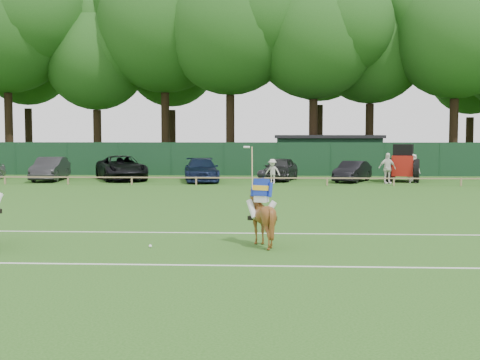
# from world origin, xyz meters

# --- Properties ---
(ground) EXTENTS (160.00, 160.00, 0.00)m
(ground) POSITION_xyz_m (0.00, 0.00, 0.00)
(ground) COLOR #1E4C14
(ground) RESTS_ON ground
(horse_chestnut) EXTENTS (1.67, 1.76, 1.55)m
(horse_chestnut) POSITION_xyz_m (1.43, -3.17, 0.78)
(horse_chestnut) COLOR brown
(horse_chestnut) RESTS_ON ground
(sedan_grey) EXTENTS (2.11, 4.92, 1.58)m
(sedan_grey) POSITION_xyz_m (-13.22, 21.10, 0.79)
(sedan_grey) COLOR #28292B
(sedan_grey) RESTS_ON ground
(suv_black) EXTENTS (4.93, 6.55, 1.65)m
(suv_black) POSITION_xyz_m (-8.56, 21.83, 0.83)
(suv_black) COLOR black
(suv_black) RESTS_ON ground
(sedan_navy) EXTENTS (2.96, 5.52, 1.52)m
(sedan_navy) POSITION_xyz_m (-3.01, 20.88, 0.76)
(sedan_navy) COLOR #111B36
(sedan_navy) RESTS_ON ground
(hatch_grey) EXTENTS (2.78, 4.88, 1.56)m
(hatch_grey) POSITION_xyz_m (2.17, 22.09, 0.78)
(hatch_grey) COLOR #2A2A2C
(hatch_grey) RESTS_ON ground
(estate_black) EXTENTS (3.02, 4.34, 1.36)m
(estate_black) POSITION_xyz_m (6.89, 21.11, 0.68)
(estate_black) COLOR black
(estate_black) RESTS_ON ground
(spectator_left) EXTENTS (1.12, 0.83, 1.55)m
(spectator_left) POSITION_xyz_m (1.67, 19.36, 0.77)
(spectator_left) COLOR beige
(spectator_left) RESTS_ON ground
(spectator_mid) EXTENTS (1.23, 0.77, 1.95)m
(spectator_mid) POSITION_xyz_m (8.88, 19.61, 0.97)
(spectator_mid) COLOR white
(spectator_mid) RESTS_ON ground
(spectator_right) EXTENTS (0.94, 0.65, 1.84)m
(spectator_right) POSITION_xyz_m (10.68, 20.60, 0.92)
(spectator_right) COLOR white
(spectator_right) RESTS_ON ground
(rider_chestnut) EXTENTS (0.91, 0.75, 2.05)m
(rider_chestnut) POSITION_xyz_m (1.42, -3.18, 1.49)
(rider_chestnut) COLOR silver
(rider_chestnut) RESTS_ON ground
(polo_ball) EXTENTS (0.09, 0.09, 0.09)m
(polo_ball) POSITION_xyz_m (-1.62, -3.69, 0.04)
(polo_ball) COLOR silver
(polo_ball) RESTS_ON ground
(pitch_lines) EXTENTS (60.00, 5.10, 0.01)m
(pitch_lines) POSITION_xyz_m (0.00, -3.50, 0.01)
(pitch_lines) COLOR silver
(pitch_lines) RESTS_ON ground
(pitch_rail) EXTENTS (62.10, 0.10, 0.50)m
(pitch_rail) POSITION_xyz_m (0.00, 18.00, 0.45)
(pitch_rail) COLOR #997F5B
(pitch_rail) RESTS_ON ground
(perimeter_fence) EXTENTS (92.08, 0.08, 2.50)m
(perimeter_fence) POSITION_xyz_m (0.00, 27.00, 1.25)
(perimeter_fence) COLOR #14351E
(perimeter_fence) RESTS_ON ground
(utility_shed) EXTENTS (8.40, 4.40, 3.04)m
(utility_shed) POSITION_xyz_m (6.00, 30.00, 1.54)
(utility_shed) COLOR #14331E
(utility_shed) RESTS_ON ground
(tree_row) EXTENTS (96.00, 12.00, 21.00)m
(tree_row) POSITION_xyz_m (2.00, 35.00, 0.00)
(tree_row) COLOR #26561C
(tree_row) RESTS_ON ground
(tractor) EXTENTS (2.63, 3.32, 2.46)m
(tractor) POSITION_xyz_m (10.22, 21.35, 1.16)
(tractor) COLOR #A4170F
(tractor) RESTS_ON ground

